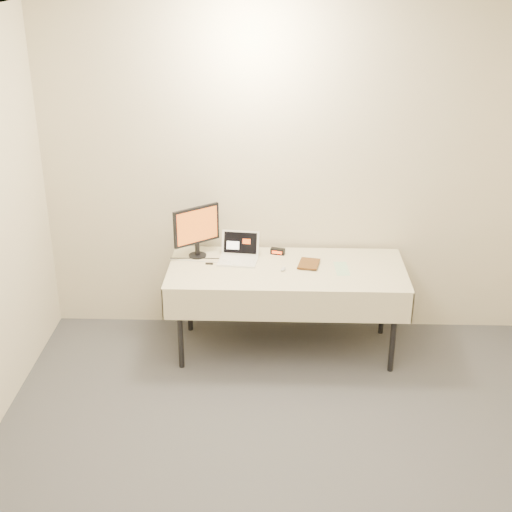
{
  "coord_description": "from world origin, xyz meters",
  "views": [
    {
      "loc": [
        -0.07,
        -3.03,
        3.08
      ],
      "look_at": [
        -0.24,
        1.99,
        0.86
      ],
      "focal_mm": 50.0,
      "sensor_mm": 36.0,
      "label": 1
    }
  ],
  "objects_px": {
    "table": "(287,275)",
    "book": "(299,252)",
    "monitor": "(197,228)",
    "laptop": "(239,253)"
  },
  "relations": [
    {
      "from": "table",
      "to": "book",
      "type": "height_order",
      "value": "book"
    },
    {
      "from": "table",
      "to": "book",
      "type": "xyz_separation_m",
      "value": [
        0.1,
        0.07,
        0.17
      ]
    },
    {
      "from": "monitor",
      "to": "book",
      "type": "height_order",
      "value": "monitor"
    },
    {
      "from": "laptop",
      "to": "monitor",
      "type": "distance_m",
      "value": 0.4
    },
    {
      "from": "laptop",
      "to": "book",
      "type": "relative_size",
      "value": 1.58
    },
    {
      "from": "table",
      "to": "laptop",
      "type": "xyz_separation_m",
      "value": [
        -0.38,
        0.15,
        0.11
      ]
    },
    {
      "from": "monitor",
      "to": "book",
      "type": "xyz_separation_m",
      "value": [
        0.82,
        -0.14,
        -0.14
      ]
    },
    {
      "from": "laptop",
      "to": "book",
      "type": "bearing_deg",
      "value": -3.8
    },
    {
      "from": "book",
      "to": "table",
      "type": "bearing_deg",
      "value": -133.37
    },
    {
      "from": "laptop",
      "to": "book",
      "type": "distance_m",
      "value": 0.49
    }
  ]
}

